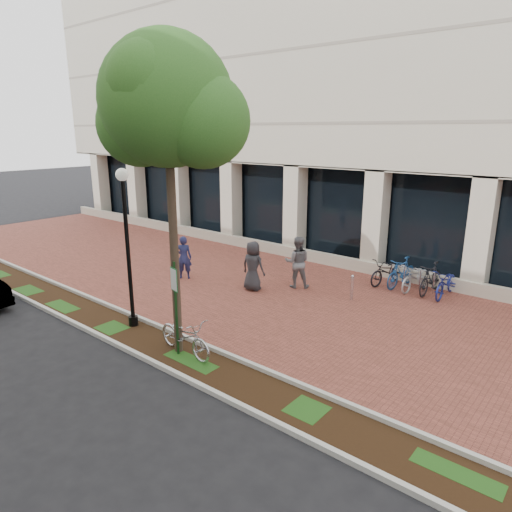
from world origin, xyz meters
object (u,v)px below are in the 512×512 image
Objects in this scene: pedestrian_right at (253,266)px; bike_rack_cluster at (416,276)px; bollard at (352,287)px; lamppost at (127,241)px; parking_sign at (175,297)px; pedestrian_left at (184,257)px; locked_bicycle at (185,336)px; pedestrian_mid at (297,262)px; street_tree at (169,109)px.

pedestrian_right reaches higher than bike_rack_cluster.
bollard is 0.30× the size of bike_rack_cluster.
lamppost is 5.13m from pedestrian_right.
parking_sign is 6.51m from pedestrian_left.
lamppost is at bearing 89.14° from locked_bicycle.
bollard is (4.07, 6.15, -2.18)m from lamppost.
pedestrian_mid is at bearing 166.81° from pedestrian_left.
street_tree is at bearing 127.60° from parking_sign.
pedestrian_mid is (4.06, 1.99, 0.11)m from pedestrian_left.
bollard is (1.61, 6.53, -1.15)m from parking_sign.
bike_rack_cluster reaches higher than bollard.
parking_sign is 1.12m from locked_bicycle.
street_tree reaches higher than pedestrian_left.
pedestrian_mid is at bearing -137.05° from pedestrian_right.
locked_bicycle is 0.64× the size of bike_rack_cluster.
locked_bicycle is 6.35m from pedestrian_mid.
locked_bicycle is at bearing -103.03° from bollard.
bike_rack_cluster is (2.93, 8.95, -1.08)m from parking_sign.
pedestrian_mid reaches higher than pedestrian_left.
pedestrian_right is (-1.64, 4.97, -5.27)m from street_tree.
locked_bicycle is at bearing 62.79° from parking_sign.
bollard is at bearing 148.32° from pedestrian_mid.
lamppost is 1.53× the size of bike_rack_cluster.
pedestrian_left reaches higher than locked_bicycle.
pedestrian_left is 1.88× the size of bollard.
street_tree is at bearing -104.91° from bollard.
lamppost is at bearing 39.21° from pedestrian_mid.
lamppost reaches higher than bike_rack_cluster.
locked_bicycle is at bearing -4.96° from lamppost.
street_tree is at bearing -4.82° from lamppost.
street_tree is 8.71m from bollard.
pedestrian_left is (-4.70, 4.44, -0.75)m from parking_sign.
pedestrian_mid is at bearing 109.66° from parking_sign.
lamppost is (-2.46, 0.38, 1.04)m from parking_sign.
pedestrian_mid reaches higher than locked_bicycle.
pedestrian_left is at bearing 6.37° from pedestrian_right.
street_tree is 4.03× the size of locked_bicycle.
lamppost is 3.37m from locked_bicycle.
lamppost reaches higher than pedestrian_left.
pedestrian_right reaches higher than pedestrian_left.
locked_bicycle is at bearing -101.82° from bike_rack_cluster.
pedestrian_right is (0.74, 4.77, -1.73)m from lamppost.
lamppost reaches higher than bollard.
locked_bicycle is 6.47m from pedestrian_left.
bike_rack_cluster is (5.39, 8.57, -2.12)m from lamppost.
lamppost is 2.41× the size of pedestrian_mid.
lamppost is 10.34m from bike_rack_cluster.
locked_bicycle is (0.22, -0.02, -5.67)m from street_tree.
pedestrian_right is at bearing 108.26° from street_tree.
bollard is (3.33, 1.38, -0.45)m from pedestrian_right.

